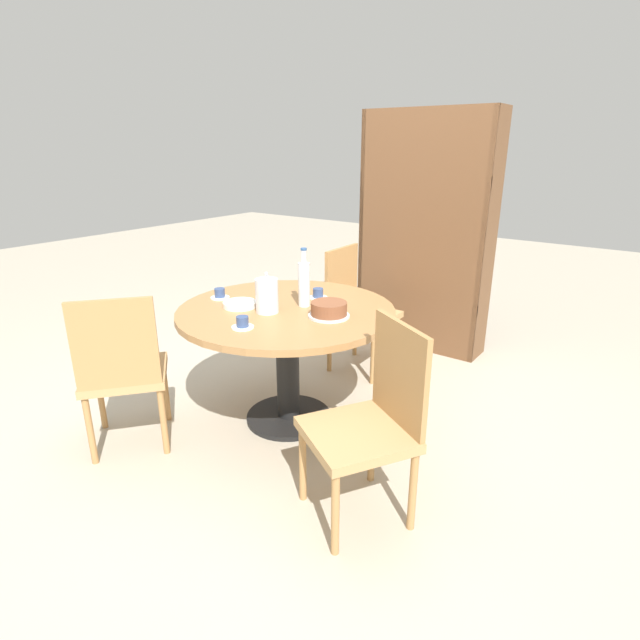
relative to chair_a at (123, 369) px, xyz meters
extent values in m
plane|color=#B2A893|center=(0.51, 0.73, -0.46)|extent=(14.00, 14.00, 0.00)
cylinder|color=black|center=(0.51, 0.73, -0.45)|extent=(0.51, 0.51, 0.03)
cylinder|color=black|center=(0.51, 0.73, -0.11)|extent=(0.13, 0.13, 0.64)
cylinder|color=#9E7042|center=(0.51, 0.73, 0.23)|extent=(1.22, 1.22, 0.04)
cylinder|color=#A87A47|center=(-0.08, 0.29, -0.27)|extent=(0.03, 0.03, 0.39)
cylinder|color=#A87A47|center=(-0.30, 0.01, -0.27)|extent=(0.03, 0.03, 0.39)
cylinder|color=#A87A47|center=(0.20, 0.07, -0.27)|extent=(0.03, 0.03, 0.39)
cylinder|color=#A87A47|center=(-0.02, -0.21, -0.27)|extent=(0.03, 0.03, 0.39)
cube|color=tan|center=(-0.05, 0.04, -0.06)|extent=(0.59, 0.59, 0.04)
cube|color=#A87A47|center=(0.10, -0.08, 0.19)|extent=(0.27, 0.33, 0.46)
cylinder|color=#A87A47|center=(1.02, 0.21, -0.27)|extent=(0.03, 0.03, 0.39)
cylinder|color=#A87A47|center=(1.33, 0.03, -0.27)|extent=(0.03, 0.03, 0.39)
cylinder|color=#A87A47|center=(1.21, 0.52, -0.27)|extent=(0.03, 0.03, 0.39)
cylinder|color=#A87A47|center=(1.52, 0.34, -0.27)|extent=(0.03, 0.03, 0.39)
cube|color=tan|center=(1.27, 0.28, -0.06)|extent=(0.58, 0.58, 0.04)
cube|color=#A87A47|center=(1.37, 0.44, 0.19)|extent=(0.36, 0.23, 0.46)
cylinder|color=#A87A47|center=(0.67, 1.44, -0.27)|extent=(0.03, 0.03, 0.39)
cylinder|color=#A87A47|center=(0.66, 1.80, -0.27)|extent=(0.03, 0.03, 0.39)
cylinder|color=#A87A47|center=(0.31, 1.43, -0.27)|extent=(0.03, 0.03, 0.39)
cylinder|color=#A87A47|center=(0.30, 1.79, -0.27)|extent=(0.03, 0.03, 0.39)
cube|color=tan|center=(0.49, 1.62, -0.06)|extent=(0.43, 0.43, 0.04)
cube|color=#A87A47|center=(0.29, 1.61, 0.19)|extent=(0.04, 0.40, 0.46)
cube|color=brown|center=(1.09, 2.33, 0.45)|extent=(0.04, 0.28, 1.83)
cube|color=brown|center=(0.09, 2.33, 0.45)|extent=(0.04, 0.28, 1.83)
cube|color=brown|center=(0.59, 2.19, 0.45)|extent=(1.04, 0.02, 1.83)
cube|color=brown|center=(0.59, 2.33, -0.45)|extent=(0.96, 0.27, 0.04)
cube|color=brown|center=(0.59, 2.33, -0.01)|extent=(0.96, 0.27, 0.04)
cube|color=brown|center=(0.59, 2.33, 0.45)|extent=(0.96, 0.27, 0.04)
cube|color=brown|center=(0.59, 2.33, 0.91)|extent=(0.96, 0.27, 0.04)
cube|color=brown|center=(0.59, 2.33, 1.35)|extent=(0.96, 0.27, 0.04)
cube|color=#B72D28|center=(0.88, 2.31, -0.26)|extent=(0.39, 0.21, 0.33)
cube|color=#28703D|center=(0.30, 2.31, -0.28)|extent=(0.39, 0.21, 0.29)
cube|color=#703384|center=(0.86, 2.31, 0.17)|extent=(0.42, 0.21, 0.32)
cube|color=#703384|center=(0.32, 2.31, 0.16)|extent=(0.42, 0.21, 0.30)
cube|color=beige|center=(0.85, 2.31, 0.66)|extent=(0.44, 0.21, 0.39)
cube|color=#28703D|center=(0.33, 2.31, 0.61)|extent=(0.44, 0.21, 0.29)
cube|color=black|center=(0.88, 2.31, 1.12)|extent=(0.39, 0.21, 0.38)
cube|color=gold|center=(0.30, 2.31, 1.09)|extent=(0.39, 0.21, 0.33)
cylinder|color=silver|center=(0.47, 0.61, 0.34)|extent=(0.12, 0.12, 0.19)
cone|color=silver|center=(0.47, 0.61, 0.44)|extent=(0.11, 0.11, 0.02)
sphere|color=silver|center=(0.47, 0.61, 0.46)|extent=(0.02, 0.02, 0.02)
cylinder|color=silver|center=(0.56, 0.82, 0.37)|extent=(0.07, 0.07, 0.25)
cylinder|color=silver|center=(0.56, 0.82, 0.53)|extent=(0.03, 0.03, 0.07)
cylinder|color=#2D5184|center=(0.56, 0.82, 0.57)|extent=(0.03, 0.03, 0.01)
cylinder|color=silver|center=(0.79, 0.75, 0.25)|extent=(0.22, 0.22, 0.01)
cylinder|color=brown|center=(0.79, 0.75, 0.29)|extent=(0.19, 0.19, 0.07)
cylinder|color=white|center=(0.54, 0.35, 0.25)|extent=(0.11, 0.11, 0.01)
cylinder|color=#334775|center=(0.54, 0.35, 0.28)|extent=(0.06, 0.06, 0.05)
cylinder|color=white|center=(0.07, 0.64, 0.25)|extent=(0.11, 0.11, 0.01)
cylinder|color=#334775|center=(0.07, 0.64, 0.28)|extent=(0.06, 0.06, 0.05)
cylinder|color=white|center=(0.54, 0.99, 0.25)|extent=(0.11, 0.11, 0.01)
cylinder|color=#334775|center=(0.54, 0.99, 0.28)|extent=(0.06, 0.06, 0.05)
cylinder|color=white|center=(0.28, 0.59, 0.25)|extent=(0.19, 0.19, 0.01)
cylinder|color=white|center=(0.28, 0.59, 0.26)|extent=(0.19, 0.19, 0.01)
cylinder|color=white|center=(0.28, 0.59, 0.27)|extent=(0.19, 0.19, 0.01)
camera|label=1|loc=(2.23, -1.30, 1.11)|focal=28.00mm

